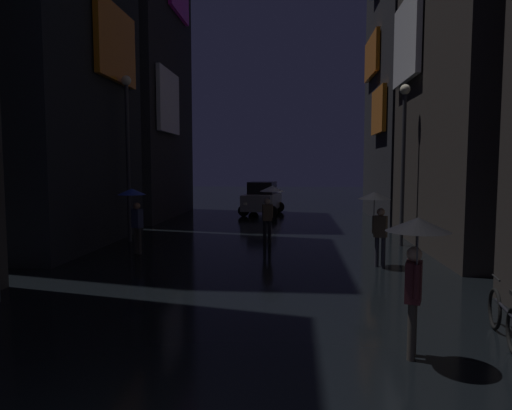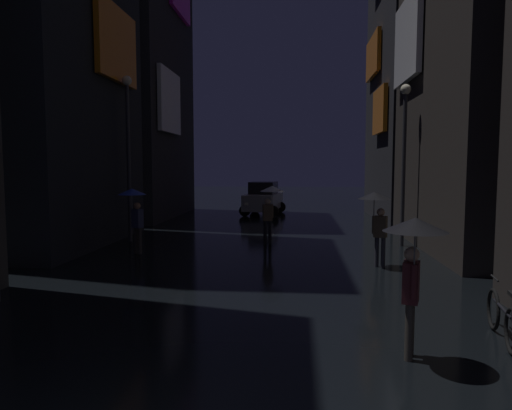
{
  "view_description": "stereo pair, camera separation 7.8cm",
  "coord_description": "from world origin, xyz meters",
  "views": [
    {
      "loc": [
        1.19,
        -2.88,
        2.84
      ],
      "look_at": [
        0.0,
        11.22,
        1.63
      ],
      "focal_mm": 32.0,
      "sensor_mm": 36.0,
      "label": 1
    },
    {
      "loc": [
        1.27,
        -2.87,
        2.84
      ],
      "look_at": [
        0.0,
        11.22,
        1.63
      ],
      "focal_mm": 32.0,
      "sensor_mm": 36.0,
      "label": 2
    }
  ],
  "objects": [
    {
      "name": "pedestrian_near_crossing_black",
      "position": [
        3.48,
        10.05,
        1.67
      ],
      "size": [
        0.9,
        0.9,
        2.12
      ],
      "color": "#2D2D38",
      "rests_on": "ground"
    },
    {
      "name": "building_right_far",
      "position": [
        7.49,
        22.12,
        8.53
      ],
      "size": [
        4.25,
        8.24,
        17.06
      ],
      "color": "#232328",
      "rests_on": "ground"
    },
    {
      "name": "streetlamp_left_far",
      "position": [
        -5.0,
        13.72,
        3.8
      ],
      "size": [
        0.36,
        0.36,
        6.16
      ],
      "color": "#2D2D33",
      "rests_on": "ground"
    },
    {
      "name": "streetlamp_right_far",
      "position": [
        5.0,
        13.6,
        3.53
      ],
      "size": [
        0.36,
        0.36,
        5.67
      ],
      "color": "#2D2D33",
      "rests_on": "ground"
    },
    {
      "name": "bicycle_parked_at_storefront",
      "position": [
        4.6,
        4.64,
        0.39
      ],
      "size": [
        0.35,
        1.81,
        0.96
      ],
      "color": "black",
      "rests_on": "ground"
    },
    {
      "name": "pedestrian_foreground_left_black",
      "position": [
        2.93,
        3.72,
        1.67
      ],
      "size": [
        0.9,
        0.9,
        2.12
      ],
      "color": "#38332D",
      "rests_on": "ground"
    },
    {
      "name": "car_distant",
      "position": [
        -0.7,
        23.9,
        0.93
      ],
      "size": [
        2.59,
        4.3,
        1.92
      ],
      "color": "#99999E",
      "rests_on": "ground"
    },
    {
      "name": "pedestrian_midstreet_left_clear",
      "position": [
        0.32,
        13.67,
        1.67
      ],
      "size": [
        0.9,
        0.9,
        2.12
      ],
      "color": "black",
      "rests_on": "ground"
    },
    {
      "name": "pedestrian_foreground_right_blue",
      "position": [
        -3.98,
        11.39,
        1.67
      ],
      "size": [
        0.9,
        0.9,
        2.12
      ],
      "color": "#38332D",
      "rests_on": "ground"
    }
  ]
}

